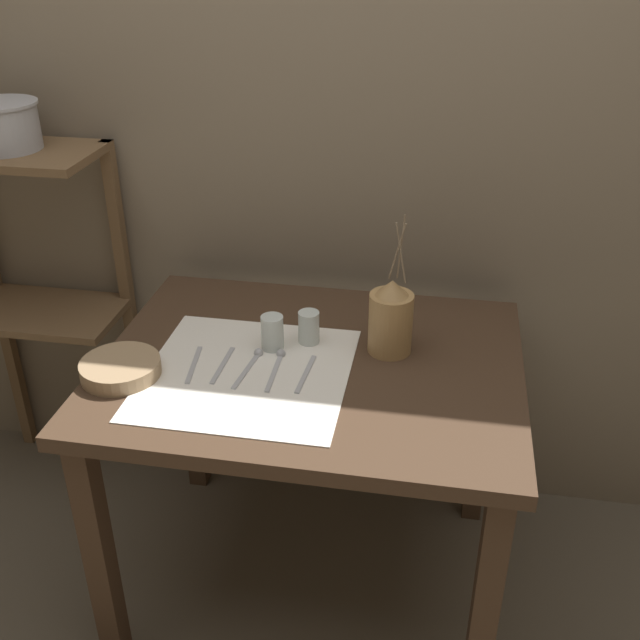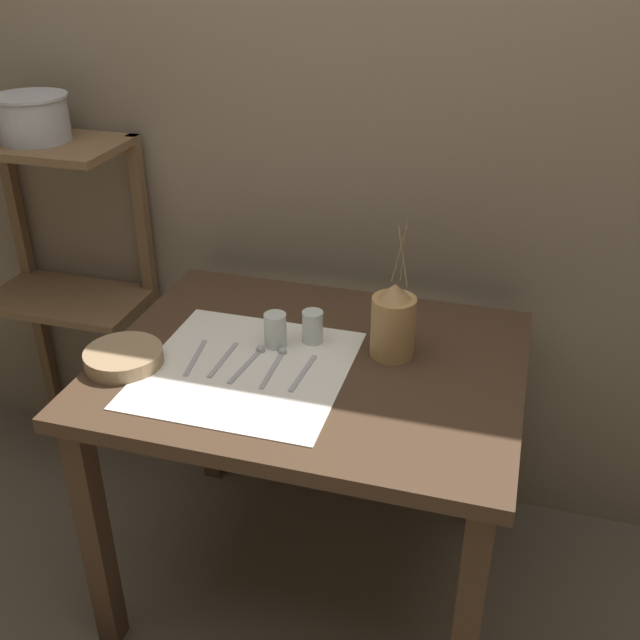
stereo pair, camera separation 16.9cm
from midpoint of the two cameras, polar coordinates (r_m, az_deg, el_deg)
The scene contains 15 objects.
ground_plane at distance 2.40m, azimuth 1.58°, elevation -18.90°, with size 12.00×12.00×0.00m, color brown.
stone_wall_back at distance 2.21m, azimuth 5.61°, elevation 13.55°, with size 7.00×0.06×2.40m.
wooden_table at distance 1.96m, azimuth 1.83°, elevation -5.80°, with size 1.06×0.84×0.77m.
wooden_shelf_unit at distance 2.54m, azimuth -17.04°, elevation 5.19°, with size 0.51×0.30×1.18m.
linen_cloth at distance 1.87m, azimuth -3.09°, elevation -3.79°, with size 0.50×0.51×0.00m.
pitcher_with_flowers at distance 1.90m, azimuth 8.15°, elevation -0.24°, with size 0.11×0.11×0.38m.
wooden_bowl at distance 1.92m, azimuth -12.31°, elevation -2.87°, with size 0.20×0.20×0.04m.
glass_tumbler_near at distance 1.94m, azimuth -0.93°, elevation -0.83°, with size 0.06×0.06×0.09m.
glass_tumbler_far at distance 1.96m, azimuth 1.91°, elevation -0.58°, with size 0.06×0.06×0.09m.
fork_outer at distance 1.92m, azimuth -7.00°, elevation -2.93°, with size 0.03×0.17×0.00m.
knife_center at distance 1.90m, azimuth -4.87°, elevation -3.10°, with size 0.02×0.17×0.00m.
spoon_inner at distance 1.91m, azimuth -2.44°, elevation -2.76°, with size 0.04×0.18×0.02m.
spoon_outer at distance 1.90m, azimuth -0.62°, elevation -3.00°, with size 0.02×0.18×0.02m.
fork_inner at distance 1.84m, azimuth 1.24°, elevation -4.12°, with size 0.02×0.17×0.00m.
metal_pot_large at distance 2.38m, azimuth -19.12°, elevation 14.41°, with size 0.22×0.22×0.13m.
Camera 2 is at (0.47, -1.55, 1.78)m, focal length 42.00 mm.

